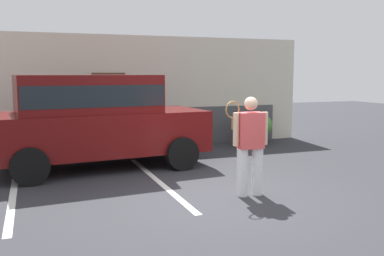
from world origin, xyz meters
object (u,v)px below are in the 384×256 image
(parked_suv, at_px, (95,117))
(potted_plant_by_porch, at_px, (246,130))
(tennis_player_man, at_px, (250,144))
(potted_plant_secondary, at_px, (261,127))

(parked_suv, bearing_deg, potted_plant_by_porch, 11.96)
(tennis_player_man, height_order, potted_plant_secondary, tennis_player_man)
(tennis_player_man, distance_m, potted_plant_secondary, 5.66)
(parked_suv, height_order, potted_plant_by_porch, parked_suv)
(parked_suv, distance_m, tennis_player_man, 3.78)
(parked_suv, xyz_separation_m, potted_plant_by_porch, (4.39, 1.31, -0.65))
(parked_suv, bearing_deg, tennis_player_man, -59.63)
(potted_plant_secondary, bearing_deg, parked_suv, -161.22)
(tennis_player_man, relative_size, potted_plant_secondary, 1.90)
(parked_suv, distance_m, potted_plant_by_porch, 4.63)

